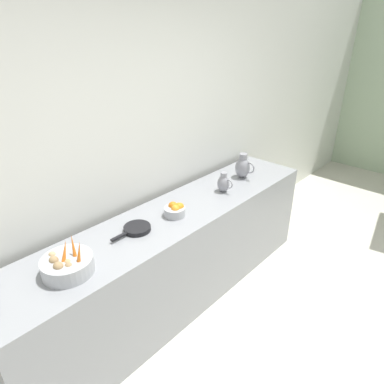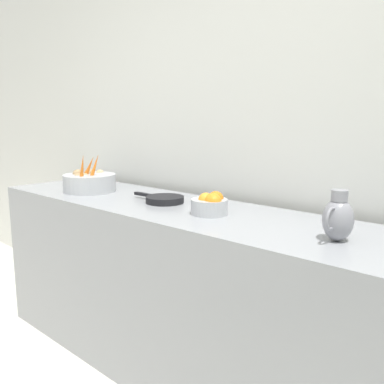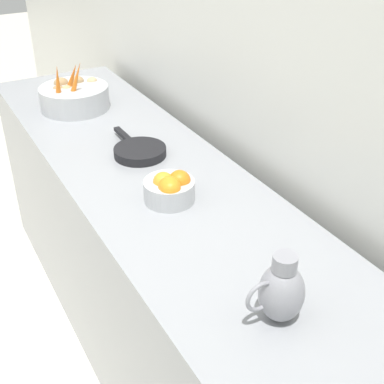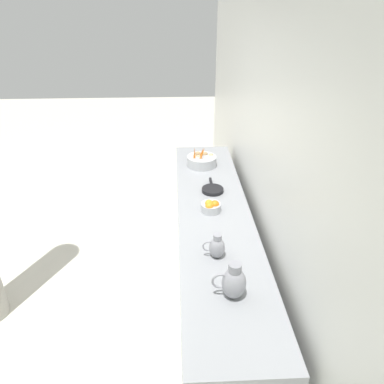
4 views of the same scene
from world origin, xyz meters
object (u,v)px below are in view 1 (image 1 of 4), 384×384
at_px(metal_pitcher_short, 224,183).
at_px(skillet_on_counter, 137,229).
at_px(vegetable_colander, 67,265).
at_px(orange_bowl, 175,210).
at_px(metal_pitcher_tall, 243,167).

relative_size(metal_pitcher_short, skillet_on_counter, 0.56).
bearing_deg(metal_pitcher_short, vegetable_colander, -90.14).
bearing_deg(orange_bowl, metal_pitcher_tall, 92.51).
relative_size(orange_bowl, skillet_on_counter, 0.51).
bearing_deg(metal_pitcher_tall, vegetable_colander, -88.37).
height_order(vegetable_colander, skillet_on_counter, vegetable_colander).
relative_size(orange_bowl, metal_pitcher_tall, 0.68).
relative_size(vegetable_colander, metal_pitcher_short, 1.69).
bearing_deg(metal_pitcher_short, skillet_on_counter, -93.91).
xyz_separation_m(orange_bowl, metal_pitcher_short, (0.02, 0.61, 0.04)).
height_order(orange_bowl, skillet_on_counter, orange_bowl).
bearing_deg(orange_bowl, metal_pitcher_short, 88.55).
bearing_deg(skillet_on_counter, vegetable_colander, -83.96).
distance_m(vegetable_colander, orange_bowl, 0.96).
xyz_separation_m(vegetable_colander, metal_pitcher_tall, (-0.06, 1.96, 0.06)).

